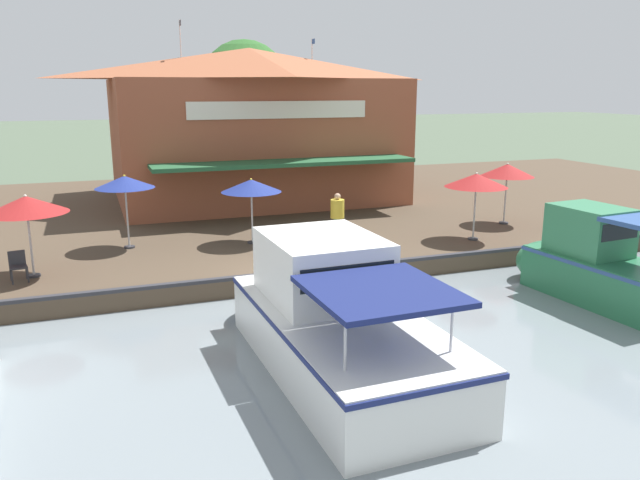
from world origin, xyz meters
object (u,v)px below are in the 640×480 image
Objects in this scene: cafe_chair_back_row_seat at (18,265)px; motorboat_distant_upstream at (593,265)px; patio_umbrella_by_entrance at (476,180)px; patio_umbrella_far_corner at (26,205)px; person_near_entrance at (337,211)px; patio_umbrella_mid_patio_right at (251,186)px; tree_upstream_bank at (243,88)px; patio_umbrella_back_row at (125,182)px; waterfront_restaurant at (251,123)px; cafe_chair_beside_entrance at (564,220)px; motorboat_outer_channel at (328,315)px; patio_umbrella_mid_patio_left at (507,170)px.

motorboat_distant_upstream reaches higher than cafe_chair_back_row_seat.
patio_umbrella_by_entrance reaches higher than motorboat_distant_upstream.
patio_umbrella_far_corner is 1.40× the size of person_near_entrance.
patio_umbrella_mid_patio_right is 15.92m from tree_upstream_bank.
tree_upstream_bank is at bearing -168.74° from motorboat_distant_upstream.
patio_umbrella_by_entrance is at bearing 75.30° from patio_umbrella_back_row.
waterfront_restaurant is 2.35× the size of motorboat_distant_upstream.
cafe_chair_beside_entrance is at bearing 78.17° from person_near_entrance.
patio_umbrella_by_entrance is 2.83× the size of cafe_chair_back_row_seat.
patio_umbrella_by_entrance is at bearing 89.09° from cafe_chair_back_row_seat.
person_near_entrance is at bearing 95.69° from patio_umbrella_far_corner.
waterfront_restaurant is at bearing 170.79° from motorboat_outer_channel.
patio_umbrella_by_entrance reaches higher than cafe_chair_beside_entrance.
patio_umbrella_back_row reaches higher than patio_umbrella_mid_patio_left.
cafe_chair_beside_entrance is at bearing 77.68° from patio_umbrella_mid_patio_right.
patio_umbrella_mid_patio_right is 11.00m from motorboat_distant_upstream.
patio_umbrella_mid_patio_left is 1.42× the size of person_near_entrance.
patio_umbrella_by_entrance is 2.83× the size of cafe_chair_beside_entrance.
patio_umbrella_far_corner is 0.30× the size of tree_upstream_bank.
motorboat_outer_channel is (6.16, -11.77, -0.04)m from cafe_chair_beside_entrance.
patio_umbrella_mid_patio_left is 17.24m from tree_upstream_bank.
waterfront_restaurant is at bearing 139.77° from cafe_chair_back_row_seat.
person_near_entrance is (0.71, 2.89, -0.95)m from patio_umbrella_mid_patio_right.
patio_umbrella_mid_patio_right is 0.29× the size of tree_upstream_bank.
patio_umbrella_mid_patio_left is at bearing 94.43° from patio_umbrella_far_corner.
waterfront_restaurant is at bearing -143.16° from cafe_chair_beside_entrance.
patio_umbrella_mid_patio_left is at bearing 87.98° from patio_umbrella_mid_patio_right.
waterfront_restaurant is 12.74m from patio_umbrella_by_entrance.
patio_umbrella_far_corner is at bearing -137.57° from motorboat_outer_channel.
person_near_entrance is 16.46m from tree_upstream_bank.
patio_umbrella_by_entrance is 10.38m from motorboat_outer_channel.
motorboat_distant_upstream is (7.44, 7.95, -1.60)m from patio_umbrella_mid_patio_right.
patio_umbrella_mid_patio_right is (-1.68, 6.86, -0.08)m from patio_umbrella_far_corner.
motorboat_distant_upstream is at bearing 55.58° from patio_umbrella_back_row.
person_near_entrance is (0.35, -7.28, -1.06)m from patio_umbrella_mid_patio_left.
patio_umbrella_mid_patio_right is (-2.23, -7.48, -0.11)m from patio_umbrella_by_entrance.
patio_umbrella_back_row is at bearing 131.66° from patio_umbrella_far_corner.
cafe_chair_beside_entrance is 0.11× the size of tree_upstream_bank.
person_near_entrance is at bearing -87.26° from patio_umbrella_mid_patio_left.
waterfront_restaurant is 5.54× the size of patio_umbrella_by_entrance.
motorboat_outer_channel is (9.42, 3.55, -1.80)m from patio_umbrella_back_row.
motorboat_outer_channel is at bearing -23.29° from person_near_entrance.
motorboat_outer_channel is (6.62, 6.69, -0.04)m from cafe_chair_back_row_seat.
cafe_chair_back_row_seat is 9.41m from motorboat_outer_channel.
patio_umbrella_back_row is 1.09× the size of patio_umbrella_mid_patio_right.
waterfront_restaurant is 1.68× the size of tree_upstream_bank.
person_near_entrance is (-1.29, 10.10, 0.59)m from cafe_chair_back_row_seat.
cafe_chair_back_row_seat is 16.10m from motorboat_distant_upstream.
patio_umbrella_by_entrance reaches higher than person_near_entrance.
patio_umbrella_far_corner is 9.55m from motorboat_outer_channel.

